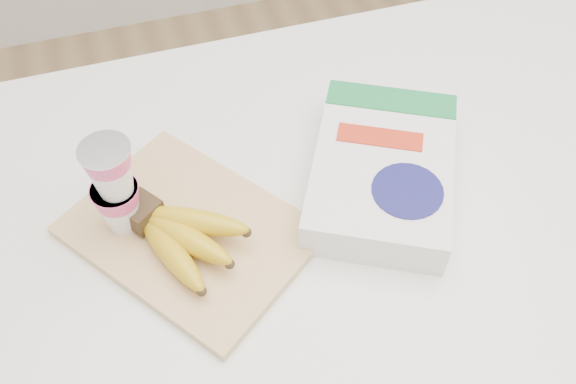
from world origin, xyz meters
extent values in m
cube|color=white|center=(0.00, 0.00, 0.52)|extent=(1.38, 0.92, 1.03)
cube|color=#E5BD7D|center=(-0.29, 0.04, 1.04)|extent=(0.38, 0.40, 0.02)
cube|color=#382816|center=(-0.35, 0.07, 1.07)|extent=(0.06, 0.06, 0.03)
ellipsoid|color=gold|center=(-0.33, 0.00, 1.07)|extent=(0.09, 0.16, 0.05)
sphere|color=#382816|center=(-0.30, -0.07, 1.07)|extent=(0.01, 0.01, 0.01)
ellipsoid|color=gold|center=(-0.30, 0.01, 1.07)|extent=(0.13, 0.14, 0.05)
sphere|color=#382816|center=(-0.26, -0.04, 1.07)|extent=(0.01, 0.01, 0.01)
ellipsoid|color=gold|center=(-0.29, 0.03, 1.08)|extent=(0.15, 0.11, 0.05)
sphere|color=#382816|center=(-0.22, -0.01, 1.08)|extent=(0.01, 0.01, 0.01)
cylinder|color=silver|center=(-0.37, 0.08, 1.20)|extent=(0.07, 0.07, 0.00)
cube|color=white|center=(0.00, 0.05, 1.06)|extent=(0.31, 0.35, 0.06)
cube|color=#1B7B3E|center=(0.05, 0.16, 1.10)|extent=(0.20, 0.14, 0.00)
cylinder|color=#171655|center=(0.00, -0.02, 1.10)|extent=(0.13, 0.13, 0.00)
cube|color=red|center=(0.01, 0.09, 1.10)|extent=(0.13, 0.09, 0.00)
camera|label=1|loc=(-0.32, -0.49, 1.78)|focal=40.00mm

